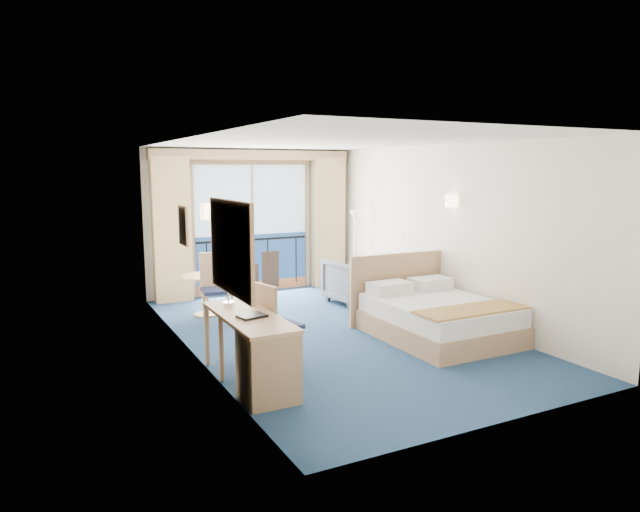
{
  "coord_description": "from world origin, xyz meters",
  "views": [
    {
      "loc": [
        -3.75,
        -6.92,
        2.33
      ],
      "look_at": [
        -0.11,
        0.2,
        1.1
      ],
      "focal_mm": 32.0,
      "sensor_mm": 36.0,
      "label": 1
    }
  ],
  "objects": [
    {
      "name": "floor_lamp",
      "position": [
        1.69,
        2.29,
        1.18
      ],
      "size": [
        0.22,
        0.22,
        1.55
      ],
      "color": "silver",
      "rests_on": "ground"
    },
    {
      "name": "phone",
      "position": [
        1.81,
        0.4,
        0.54
      ],
      "size": [
        0.23,
        0.21,
        0.08
      ],
      "primitive_type": "cube",
      "rotation": [
        0.0,
        0.0,
        0.4
      ],
      "color": "silver",
      "rests_on": "nightstand"
    },
    {
      "name": "table_chair_a",
      "position": [
        -0.81,
        1.75,
        0.53
      ],
      "size": [
        0.5,
        0.5,
        0.94
      ],
      "rotation": [
        0.0,
        0.0,
        1.83
      ],
      "color": "#1B2140",
      "rests_on": "ground"
    },
    {
      "name": "sconce_left",
      "position": [
        -1.94,
        -0.6,
        1.85
      ],
      "size": [
        0.18,
        0.18,
        0.18
      ],
      "primitive_type": "cylinder",
      "color": "#FFE4B2",
      "rests_on": "room_walls"
    },
    {
      "name": "bed",
      "position": [
        1.21,
        -0.78,
        0.3
      ],
      "size": [
        1.69,
        2.0,
        1.06
      ],
      "color": "tan",
      "rests_on": "ground"
    },
    {
      "name": "table_chair_b",
      "position": [
        -1.28,
        1.39,
        0.6
      ],
      "size": [
        0.51,
        0.52,
        1.06
      ],
      "rotation": [
        0.0,
        0.0,
        -0.12
      ],
      "color": "#1B2140",
      "rests_on": "ground"
    },
    {
      "name": "balcony_door",
      "position": [
        -0.01,
        3.22,
        1.14
      ],
      "size": [
        2.36,
        0.03,
        2.52
      ],
      "color": "navy",
      "rests_on": "room_walls"
    },
    {
      "name": "round_table",
      "position": [
        -1.31,
        1.86,
        0.5
      ],
      "size": [
        0.73,
        0.73,
        0.65
      ],
      "color": "tan",
      "rests_on": "ground"
    },
    {
      "name": "desk",
      "position": [
        -1.71,
        -1.67,
        0.42
      ],
      "size": [
        0.56,
        1.64,
        0.77
      ],
      "color": "tan",
      "rests_on": "ground"
    },
    {
      "name": "mirror",
      "position": [
        -1.97,
        -1.5,
        1.55
      ],
      "size": [
        0.05,
        1.25,
        0.95
      ],
      "color": "tan",
      "rests_on": "room_walls"
    },
    {
      "name": "pelmet",
      "position": [
        0.0,
        3.1,
        2.58
      ],
      "size": [
        3.8,
        0.25,
        0.18
      ],
      "primitive_type": "cube",
      "color": "tan",
      "rests_on": "room_walls"
    },
    {
      "name": "folder",
      "position": [
        -1.71,
        -1.35,
        0.78
      ],
      "size": [
        0.32,
        0.26,
        0.03
      ],
      "primitive_type": "cube",
      "rotation": [
        0.0,
        0.0,
        0.19
      ],
      "color": "black",
      "rests_on": "desk"
    },
    {
      "name": "sconce_right",
      "position": [
        1.94,
        -0.15,
        1.85
      ],
      "size": [
        0.18,
        0.18,
        0.18
      ],
      "primitive_type": "cylinder",
      "color": "#FFE4B2",
      "rests_on": "room_walls"
    },
    {
      "name": "wall_print",
      "position": [
        -1.97,
        0.45,
        1.6
      ],
      "size": [
        0.04,
        0.42,
        0.52
      ],
      "color": "tan",
      "rests_on": "room_walls"
    },
    {
      "name": "floor",
      "position": [
        0.0,
        0.0,
        0.0
      ],
      "size": [
        6.5,
        6.5,
        0.0
      ],
      "primitive_type": "plane",
      "color": "navy",
      "rests_on": "ground"
    },
    {
      "name": "nightstand",
      "position": [
        1.79,
        0.4,
        0.25
      ],
      "size": [
        0.38,
        0.36,
        0.5
      ],
      "primitive_type": "cube",
      "color": "#A38356",
      "rests_on": "ground"
    },
    {
      "name": "room_walls",
      "position": [
        0.0,
        0.0,
        1.78
      ],
      "size": [
        4.04,
        6.54,
        2.72
      ],
      "color": "white",
      "rests_on": "ground"
    },
    {
      "name": "desk_chair",
      "position": [
        -1.29,
        -0.91,
        0.57
      ],
      "size": [
        0.54,
        0.53,
        1.02
      ],
      "rotation": [
        0.0,
        0.0,
        1.81
      ],
      "color": "#1B2140",
      "rests_on": "ground"
    },
    {
      "name": "curtain_right",
      "position": [
        1.55,
        3.07,
        1.28
      ],
      "size": [
        0.65,
        0.22,
        2.55
      ],
      "primitive_type": "cube",
      "color": "tan",
      "rests_on": "room_walls"
    },
    {
      "name": "armchair",
      "position": [
        1.25,
        1.57,
        0.39
      ],
      "size": [
        0.93,
        0.95,
        0.78
      ],
      "primitive_type": "imported",
      "rotation": [
        0.0,
        0.0,
        3.27
      ],
      "color": "#4A505A",
      "rests_on": "ground"
    },
    {
      "name": "desk_lamp",
      "position": [
        -1.77,
        -0.74,
        1.13
      ],
      "size": [
        0.13,
        0.13,
        0.49
      ],
      "color": "silver",
      "rests_on": "desk"
    },
    {
      "name": "curtain_left",
      "position": [
        -1.55,
        3.07,
        1.28
      ],
      "size": [
        0.65,
        0.22,
        2.55
      ],
      "primitive_type": "cube",
      "color": "tan",
      "rests_on": "room_walls"
    }
  ]
}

